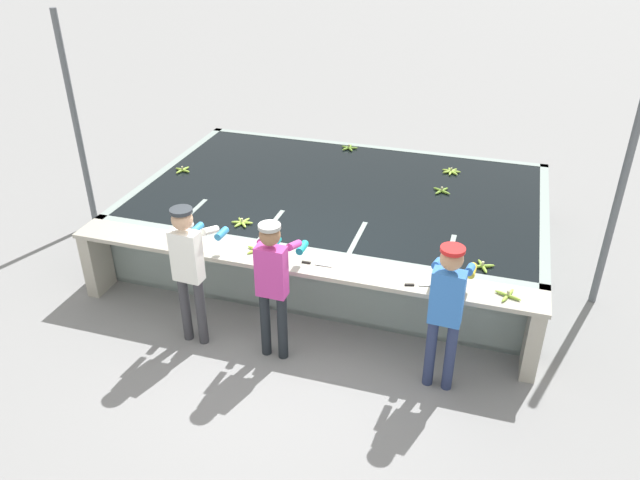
{
  "coord_description": "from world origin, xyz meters",
  "views": [
    {
      "loc": [
        2.06,
        -5.39,
        4.57
      ],
      "look_at": [
        0.0,
        1.23,
        0.64
      ],
      "focal_mm": 35.0,
      "sensor_mm": 36.0,
      "label": 1
    }
  ],
  "objects_px": {
    "banana_bunch_ledge_1": "(257,250)",
    "banana_bunch_floating_0": "(242,222)",
    "worker_0": "(189,262)",
    "banana_bunch_floating_3": "(442,191)",
    "support_post_right": "(622,185)",
    "banana_bunch_floating_1": "(483,266)",
    "banana_bunch_floating_4": "(183,170)",
    "knife_0": "(312,263)",
    "worker_2": "(447,304)",
    "knife_1": "(416,285)",
    "banana_bunch_ledge_0": "(508,295)",
    "support_post_left": "(76,125)",
    "worker_1": "(273,278)",
    "banana_bunch_floating_2": "(451,171)",
    "banana_bunch_floating_5": "(349,148)"
  },
  "relations": [
    {
      "from": "banana_bunch_ledge_1",
      "to": "banana_bunch_floating_0",
      "type": "bearing_deg",
      "value": 127.56
    },
    {
      "from": "worker_0",
      "to": "banana_bunch_floating_3",
      "type": "bearing_deg",
      "value": 50.81
    },
    {
      "from": "worker_0",
      "to": "support_post_right",
      "type": "relative_size",
      "value": 0.53
    },
    {
      "from": "banana_bunch_floating_1",
      "to": "worker_0",
      "type": "bearing_deg",
      "value": -161.1
    },
    {
      "from": "banana_bunch_floating_4",
      "to": "knife_0",
      "type": "relative_size",
      "value": 0.8
    },
    {
      "from": "worker_2",
      "to": "support_post_right",
      "type": "distance_m",
      "value": 2.74
    },
    {
      "from": "banana_bunch_floating_3",
      "to": "banana_bunch_floating_4",
      "type": "height_order",
      "value": "same"
    },
    {
      "from": "banana_bunch_floating_3",
      "to": "support_post_right",
      "type": "distance_m",
      "value": 2.3
    },
    {
      "from": "worker_2",
      "to": "banana_bunch_floating_1",
      "type": "relative_size",
      "value": 6.16
    },
    {
      "from": "worker_2",
      "to": "knife_1",
      "type": "relative_size",
      "value": 4.86
    },
    {
      "from": "banana_bunch_floating_3",
      "to": "banana_bunch_ledge_0",
      "type": "relative_size",
      "value": 0.95
    },
    {
      "from": "support_post_left",
      "to": "support_post_right",
      "type": "distance_m",
      "value": 7.25
    },
    {
      "from": "worker_1",
      "to": "banana_bunch_floating_0",
      "type": "relative_size",
      "value": 5.86
    },
    {
      "from": "banana_bunch_ledge_1",
      "to": "support_post_right",
      "type": "distance_m",
      "value": 4.24
    },
    {
      "from": "worker_1",
      "to": "knife_1",
      "type": "distance_m",
      "value": 1.51
    },
    {
      "from": "worker_1",
      "to": "worker_0",
      "type": "bearing_deg",
      "value": -178.5
    },
    {
      "from": "banana_bunch_floating_0",
      "to": "banana_bunch_ledge_1",
      "type": "distance_m",
      "value": 0.72
    },
    {
      "from": "banana_bunch_ledge_0",
      "to": "knife_1",
      "type": "xyz_separation_m",
      "value": [
        -0.93,
        -0.07,
        -0.01
      ]
    },
    {
      "from": "knife_1",
      "to": "knife_0",
      "type": "bearing_deg",
      "value": 175.8
    },
    {
      "from": "support_post_right",
      "to": "banana_bunch_floating_4",
      "type": "bearing_deg",
      "value": 177.07
    },
    {
      "from": "banana_bunch_ledge_0",
      "to": "banana_bunch_ledge_1",
      "type": "xyz_separation_m",
      "value": [
        -2.8,
        0.1,
        -0.0
      ]
    },
    {
      "from": "banana_bunch_ledge_0",
      "to": "support_post_left",
      "type": "bearing_deg",
      "value": 165.85
    },
    {
      "from": "banana_bunch_ledge_1",
      "to": "knife_0",
      "type": "distance_m",
      "value": 0.7
    },
    {
      "from": "banana_bunch_floating_0",
      "to": "banana_bunch_ledge_0",
      "type": "relative_size",
      "value": 1.02
    },
    {
      "from": "banana_bunch_floating_1",
      "to": "banana_bunch_ledge_1",
      "type": "bearing_deg",
      "value": -170.71
    },
    {
      "from": "banana_bunch_ledge_1",
      "to": "support_post_left",
      "type": "bearing_deg",
      "value": 156.55
    },
    {
      "from": "banana_bunch_floating_0",
      "to": "banana_bunch_floating_4",
      "type": "height_order",
      "value": "same"
    },
    {
      "from": "banana_bunch_floating_2",
      "to": "banana_bunch_floating_5",
      "type": "distance_m",
      "value": 1.75
    },
    {
      "from": "banana_bunch_floating_1",
      "to": "knife_1",
      "type": "bearing_deg",
      "value": -137.74
    },
    {
      "from": "support_post_right",
      "to": "banana_bunch_floating_3",
      "type": "bearing_deg",
      "value": 161.19
    },
    {
      "from": "worker_1",
      "to": "banana_bunch_floating_1",
      "type": "relative_size",
      "value": 6.08
    },
    {
      "from": "banana_bunch_floating_3",
      "to": "banana_bunch_floating_5",
      "type": "distance_m",
      "value": 2.03
    },
    {
      "from": "banana_bunch_floating_2",
      "to": "support_post_right",
      "type": "height_order",
      "value": "support_post_right"
    },
    {
      "from": "banana_bunch_floating_1",
      "to": "banana_bunch_floating_5",
      "type": "xyz_separation_m",
      "value": [
        -2.33,
        3.03,
        -0.0
      ]
    },
    {
      "from": "banana_bunch_floating_4",
      "to": "support_post_left",
      "type": "relative_size",
      "value": 0.09
    },
    {
      "from": "banana_bunch_floating_4",
      "to": "knife_0",
      "type": "height_order",
      "value": "banana_bunch_floating_4"
    },
    {
      "from": "banana_bunch_floating_4",
      "to": "knife_1",
      "type": "distance_m",
      "value": 4.31
    },
    {
      "from": "banana_bunch_floating_4",
      "to": "support_post_left",
      "type": "bearing_deg",
      "value": -164.86
    },
    {
      "from": "worker_1",
      "to": "worker_2",
      "type": "bearing_deg",
      "value": 1.39
    },
    {
      "from": "banana_bunch_floating_3",
      "to": "worker_1",
      "type": "bearing_deg",
      "value": -115.9
    },
    {
      "from": "banana_bunch_floating_0",
      "to": "banana_bunch_floating_3",
      "type": "bearing_deg",
      "value": 36.65
    },
    {
      "from": "banana_bunch_ledge_0",
      "to": "knife_0",
      "type": "distance_m",
      "value": 2.11
    },
    {
      "from": "banana_bunch_floating_0",
      "to": "knife_1",
      "type": "bearing_deg",
      "value": -17.75
    },
    {
      "from": "worker_0",
      "to": "worker_2",
      "type": "xyz_separation_m",
      "value": [
        2.76,
        0.07,
        -0.01
      ]
    },
    {
      "from": "banana_bunch_floating_1",
      "to": "banana_bunch_ledge_1",
      "type": "distance_m",
      "value": 2.54
    },
    {
      "from": "support_post_left",
      "to": "banana_bunch_floating_1",
      "type": "bearing_deg",
      "value": -10.1
    },
    {
      "from": "banana_bunch_floating_4",
      "to": "support_post_right",
      "type": "bearing_deg",
      "value": -2.93
    },
    {
      "from": "worker_0",
      "to": "support_post_right",
      "type": "xyz_separation_m",
      "value": [
        4.43,
        2.17,
        0.57
      ]
    },
    {
      "from": "banana_bunch_ledge_0",
      "to": "banana_bunch_ledge_1",
      "type": "distance_m",
      "value": 2.8
    },
    {
      "from": "banana_bunch_floating_4",
      "to": "banana_bunch_floating_2",
      "type": "bearing_deg",
      "value": 16.52
    }
  ]
}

